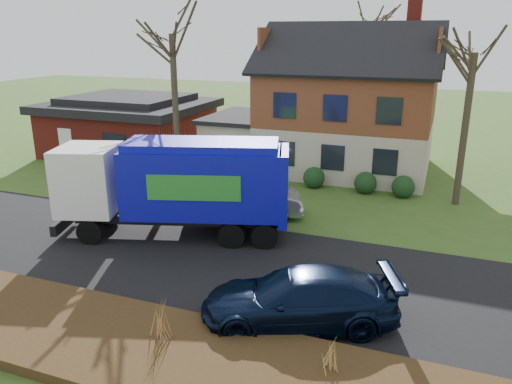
% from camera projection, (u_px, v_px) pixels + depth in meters
% --- Properties ---
extents(ground, '(120.00, 120.00, 0.00)m').
position_uv_depth(ground, '(209.00, 261.00, 17.31)').
color(ground, '#34541C').
rests_on(ground, ground).
extents(road, '(80.00, 7.00, 0.02)m').
position_uv_depth(road, '(209.00, 261.00, 17.30)').
color(road, black).
rests_on(road, ground).
extents(mulch_verge, '(80.00, 3.50, 0.30)m').
position_uv_depth(mulch_verge, '(117.00, 342.00, 12.55)').
color(mulch_verge, black).
rests_on(mulch_verge, ground).
extents(main_house, '(12.95, 8.95, 9.26)m').
position_uv_depth(main_house, '(340.00, 98.00, 27.94)').
color(main_house, '#C2B49C').
rests_on(main_house, ground).
extents(ranch_house, '(9.80, 8.20, 3.70)m').
position_uv_depth(ranch_house, '(130.00, 125.00, 32.37)').
color(ranch_house, maroon).
rests_on(ranch_house, ground).
extents(garbage_truck, '(9.10, 4.85, 3.77)m').
position_uv_depth(garbage_truck, '(179.00, 182.00, 18.80)').
color(garbage_truck, black).
rests_on(garbage_truck, ground).
extents(silver_sedan, '(5.23, 3.40, 1.63)m').
position_uv_depth(silver_sedan, '(244.00, 198.00, 21.30)').
color(silver_sedan, '#A4A5AC').
rests_on(silver_sedan, ground).
extents(navy_wagon, '(5.70, 4.00, 1.53)m').
position_uv_depth(navy_wagon, '(299.00, 298.00, 13.38)').
color(navy_wagon, black).
rests_on(navy_wagon, ground).
extents(tree_front_west, '(3.51, 3.51, 10.43)m').
position_uv_depth(tree_front_west, '(171.00, 9.00, 23.38)').
color(tree_front_west, '#3A3223').
rests_on(tree_front_west, ground).
extents(tree_front_east, '(3.48, 3.48, 9.66)m').
position_uv_depth(tree_front_east, '(478.00, 25.00, 20.66)').
color(tree_front_east, '#3D3425').
rests_on(tree_front_east, ground).
extents(tree_back, '(3.27, 3.27, 10.35)m').
position_uv_depth(tree_back, '(370.00, 16.00, 34.11)').
color(tree_back, '#3C2F24').
rests_on(tree_back, ground).
extents(grass_clump_mid, '(0.38, 0.32, 1.07)m').
position_uv_depth(grass_clump_mid, '(162.00, 318.00, 12.33)').
color(grass_clump_mid, '#9C7444').
rests_on(grass_clump_mid, mulch_verge).
extents(grass_clump_east, '(0.33, 0.27, 0.83)m').
position_uv_depth(grass_clump_east, '(329.00, 354.00, 11.15)').
color(grass_clump_east, tan).
rests_on(grass_clump_east, mulch_verge).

